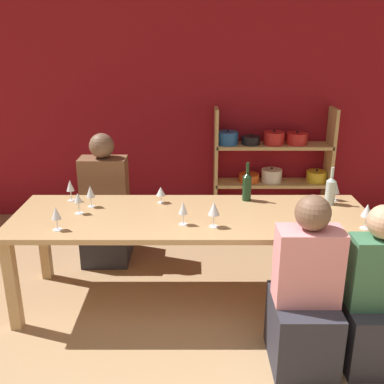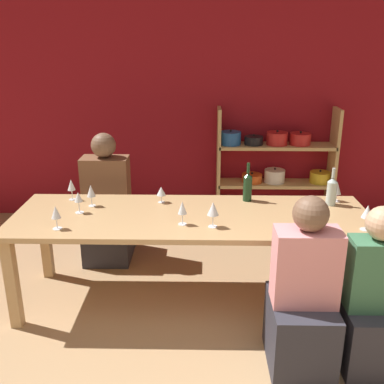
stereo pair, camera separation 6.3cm
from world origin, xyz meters
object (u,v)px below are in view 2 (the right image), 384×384
object	(u,v)px
wine_glass_red_a	(337,189)
dining_table	(192,224)
person_far_a	(108,213)
wine_glass_red_d	(91,191)
shelf_unit	(274,178)
person_near_a	(302,306)
wine_bottle_dark	(332,191)
wine_glass_empty_b	(71,185)
wine_glass_red_b	(78,198)
wine_glass_red_c	(367,212)
wine_glass_empty_c	(161,191)
wine_bottle_green	(248,186)
wine_glass_white_b	(56,213)
wine_glass_empty_a	(213,209)
person_near_b	(371,309)
wine_glass_white_a	(182,208)

from	to	relation	value
wine_glass_red_a	dining_table	bearing A→B (deg)	-164.90
wine_glass_red_a	person_far_a	world-z (taller)	person_far_a
wine_glass_red_d	person_far_a	size ratio (longest dim) A/B	0.15
shelf_unit	person_near_a	bearing A→B (deg)	-94.34
wine_bottle_dark	dining_table	bearing A→B (deg)	-168.01
wine_glass_empty_b	wine_bottle_dark	bearing A→B (deg)	-2.05
wine_glass_red_b	person_near_a	world-z (taller)	person_near_a
dining_table	wine_glass_red_c	xyz separation A→B (m)	(1.23, -0.26, 0.21)
dining_table	wine_bottle_dark	world-z (taller)	wine_bottle_dark
wine_glass_red_b	person_far_a	bearing A→B (deg)	85.61
shelf_unit	wine_glass_empty_c	size ratio (longest dim) A/B	9.71
shelf_unit	person_far_a	world-z (taller)	shelf_unit
wine_glass_red_a	person_far_a	distance (m)	2.10
wine_bottle_green	person_far_a	distance (m)	1.41
shelf_unit	wine_glass_white_b	bearing A→B (deg)	-133.16
shelf_unit	wine_glass_red_c	size ratio (longest dim) A/B	7.07
wine_glass_red_b	wine_glass_empty_c	bearing A→B (deg)	21.20
wine_glass_empty_a	wine_glass_red_a	bearing A→B (deg)	27.93
wine_glass_red_c	wine_glass_empty_c	bearing A→B (deg)	160.64
wine_bottle_green	person_near_b	world-z (taller)	person_near_b
wine_glass_red_c	person_near_b	xyz separation A→B (m)	(-0.08, -0.47, -0.47)
wine_bottle_dark	wine_glass_white_b	world-z (taller)	wine_bottle_dark
wine_glass_red_b	wine_glass_empty_c	xyz separation A→B (m)	(0.62, 0.24, -0.03)
wine_glass_empty_a	wine_glass_empty_c	size ratio (longest dim) A/B	1.41
wine_glass_red_d	wine_glass_white_a	bearing A→B (deg)	-25.71
shelf_unit	wine_glass_empty_b	size ratio (longest dim) A/B	7.36
wine_glass_red_c	wine_glass_empty_b	bearing A→B (deg)	165.65
dining_table	wine_glass_white_b	size ratio (longest dim) A/B	15.90
wine_bottle_dark	person_far_a	size ratio (longest dim) A/B	0.25
wine_glass_empty_b	wine_glass_red_c	size ratio (longest dim) A/B	0.96
wine_glass_white_a	person_near_b	xyz separation A→B (m)	(1.21, -0.54, -0.46)
person_near_b	wine_glass_empty_b	bearing A→B (deg)	154.13
wine_glass_red_a	wine_glass_white_a	bearing A→B (deg)	-157.95
wine_glass_empty_a	wine_glass_empty_b	distance (m)	1.28
wine_glass_empty_a	person_far_a	distance (m)	1.46
wine_glass_red_a	wine_glass_red_d	size ratio (longest dim) A/B	0.92
wine_glass_white_a	wine_glass_red_b	world-z (taller)	wine_glass_white_a
dining_table	wine_bottle_dark	distance (m)	1.16
wine_glass_red_b	wine_glass_red_c	xyz separation A→B (m)	(2.11, -0.28, 0.01)
wine_glass_white_a	wine_glass_red_c	distance (m)	1.30
wine_glass_white_a	wine_glass_red_c	bearing A→B (deg)	-3.14
wine_bottle_dark	wine_bottle_green	bearing A→B (deg)	172.63
wine_bottle_green	wine_glass_empty_a	distance (m)	0.63
wine_bottle_green	person_near_a	bearing A→B (deg)	-76.15
wine_glass_white_a	wine_glass_red_d	size ratio (longest dim) A/B	1.00
wine_glass_red_d	person_near_b	world-z (taller)	person_near_b
dining_table	wine_glass_red_c	size ratio (longest dim) A/B	14.77
wine_glass_red_b	wine_glass_white_b	distance (m)	0.32
person_near_a	wine_glass_red_a	bearing A→B (deg)	65.71
wine_bottle_green	person_near_a	world-z (taller)	person_near_a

